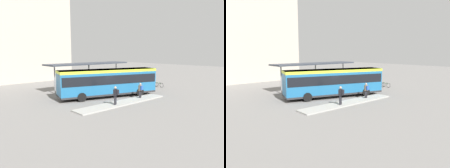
{
  "view_description": "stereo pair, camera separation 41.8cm",
  "coord_description": "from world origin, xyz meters",
  "views": [
    {
      "loc": [
        -16.3,
        -18.55,
        5.23
      ],
      "look_at": [
        0.57,
        0.0,
        1.43
      ],
      "focal_mm": 35.0,
      "sensor_mm": 36.0,
      "label": 1
    },
    {
      "loc": [
        -15.99,
        -18.83,
        5.23
      ],
      "look_at": [
        0.57,
        0.0,
        1.43
      ],
      "focal_mm": 35.0,
      "sensor_mm": 36.0,
      "label": 2
    }
  ],
  "objects": [
    {
      "name": "pedestrian_waiting",
      "position": [
        1.83,
        -3.25,
        1.07
      ],
      "size": [
        0.41,
        0.43,
        1.65
      ],
      "rotation": [
        0.0,
        0.0,
        1.53
      ],
      "color": "#232328",
      "rests_on": "curb_island"
    },
    {
      "name": "bicycle_red",
      "position": [
        9.93,
        1.9,
        0.35
      ],
      "size": [
        0.48,
        1.59,
        0.69
      ],
      "rotation": [
        0.0,
        0.0,
        -1.67
      ],
      "color": "black",
      "rests_on": "ground_plane"
    },
    {
      "name": "curb_island",
      "position": [
        -0.96,
        -3.38,
        0.06
      ],
      "size": [
        11.19,
        1.8,
        0.12
      ],
      "color": "#9E9E99",
      "rests_on": "ground_plane"
    },
    {
      "name": "ground_plane",
      "position": [
        0.0,
        0.0,
        0.0
      ],
      "size": [
        120.0,
        120.0,
        0.0
      ],
      "primitive_type": "plane",
      "color": "slate"
    },
    {
      "name": "potted_planter_near_shelter",
      "position": [
        -3.28,
        3.59,
        0.7
      ],
      "size": [
        0.9,
        0.9,
        1.34
      ],
      "color": "slate",
      "rests_on": "ground_plane"
    },
    {
      "name": "bicycle_green",
      "position": [
        10.02,
        0.13,
        0.34
      ],
      "size": [
        0.48,
        1.56,
        0.67
      ],
      "rotation": [
        0.0,
        0.0,
        1.49
      ],
      "color": "black",
      "rests_on": "ground_plane"
    },
    {
      "name": "bicycle_blue",
      "position": [
        9.77,
        1.02,
        0.34
      ],
      "size": [
        0.48,
        1.58,
        0.68
      ],
      "rotation": [
        0.0,
        0.0,
        1.46
      ],
      "color": "black",
      "rests_on": "ground_plane"
    },
    {
      "name": "city_bus",
      "position": [
        0.01,
        -0.0,
        1.86
      ],
      "size": [
        11.59,
        5.75,
        3.18
      ],
      "rotation": [
        0.0,
        0.0,
        -0.31
      ],
      "color": "#1E6093",
      "rests_on": "ground_plane"
    },
    {
      "name": "pedestrian_companion",
      "position": [
        -2.3,
        -3.68,
        1.14
      ],
      "size": [
        0.5,
        0.54,
        1.78
      ],
      "rotation": [
        0.0,
        0.0,
        1.9
      ],
      "color": "#232328",
      "rests_on": "curb_island"
    },
    {
      "name": "station_shelter",
      "position": [
        1.4,
        5.63,
        3.46
      ],
      "size": [
        12.08,
        2.86,
        3.62
      ],
      "color": "#383D47",
      "rests_on": "ground_plane"
    },
    {
      "name": "station_building",
      "position": [
        -4.92,
        23.51,
        7.51
      ],
      "size": [
        21.66,
        12.42,
        15.02
      ],
      "color": "#B2A899",
      "rests_on": "ground_plane"
    }
  ]
}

